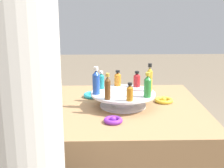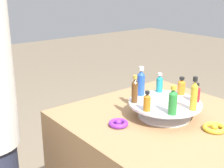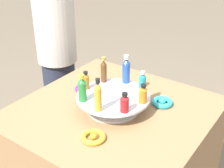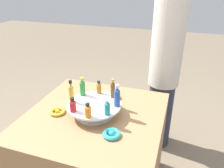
{
  "view_description": "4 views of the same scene",
  "coord_description": "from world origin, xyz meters",
  "px_view_note": "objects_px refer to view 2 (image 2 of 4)",
  "views": [
    {
      "loc": [
        1.59,
        -0.11,
        1.25
      ],
      "look_at": [
        0.13,
        -0.06,
        0.87
      ],
      "focal_mm": 50.0,
      "sensor_mm": 36.0,
      "label": 1
    },
    {
      "loc": [
        1.05,
        0.92,
        1.32
      ],
      "look_at": [
        0.23,
        -0.11,
        0.89
      ],
      "focal_mm": 50.0,
      "sensor_mm": 36.0,
      "label": 2
    },
    {
      "loc": [
        -0.72,
        1.02,
        1.51
      ],
      "look_at": [
        0.01,
        -0.01,
        0.84
      ],
      "focal_mm": 50.0,
      "sensor_mm": 36.0,
      "label": 3
    },
    {
      "loc": [
        -1.08,
        -0.48,
        1.5
      ],
      "look_at": [
        0.14,
        -0.07,
        0.87
      ],
      "focal_mm": 35.0,
      "sensor_mm": 36.0,
      "label": 4
    }
  ],
  "objects_px": {
    "bottle_blue": "(141,82)",
    "ribbon_bow_gold": "(214,128)",
    "bottle_teal": "(160,83)",
    "ribbon_bow_teal": "(162,97)",
    "bottle_brown": "(135,90)",
    "bottle_red": "(196,93)",
    "ribbon_bow_purple": "(118,123)",
    "bottle_green": "(173,101)",
    "bottle_orange": "(181,86)",
    "bottle_gold": "(194,95)",
    "bottle_amber": "(147,102)",
    "display_stand": "(165,108)"
  },
  "relations": [
    {
      "from": "bottle_teal",
      "to": "ribbon_bow_teal",
      "type": "bearing_deg",
      "value": -147.17
    },
    {
      "from": "bottle_amber",
      "to": "bottle_teal",
      "type": "distance_m",
      "value": 0.27
    },
    {
      "from": "display_stand",
      "to": "ribbon_bow_purple",
      "type": "bearing_deg",
      "value": -14.63
    },
    {
      "from": "bottle_brown",
      "to": "bottle_amber",
      "type": "distance_m",
      "value": 0.11
    },
    {
      "from": "bottle_orange",
      "to": "ribbon_bow_teal",
      "type": "distance_m",
      "value": 0.18
    },
    {
      "from": "bottle_amber",
      "to": "bottle_orange",
      "type": "bearing_deg",
      "value": -170.9
    },
    {
      "from": "bottle_orange",
      "to": "bottle_blue",
      "type": "relative_size",
      "value": 0.61
    },
    {
      "from": "ribbon_bow_gold",
      "to": "bottle_blue",
      "type": "bearing_deg",
      "value": -76.98
    },
    {
      "from": "bottle_amber",
      "to": "bottle_green",
      "type": "distance_m",
      "value": 0.11
    },
    {
      "from": "bottle_green",
      "to": "ribbon_bow_teal",
      "type": "xyz_separation_m",
      "value": [
        -0.25,
        -0.29,
        -0.12
      ]
    },
    {
      "from": "bottle_red",
      "to": "bottle_teal",
      "type": "distance_m",
      "value": 0.2
    },
    {
      "from": "bottle_orange",
      "to": "ribbon_bow_gold",
      "type": "bearing_deg",
      "value": 72.88
    },
    {
      "from": "bottle_blue",
      "to": "ribbon_bow_teal",
      "type": "xyz_separation_m",
      "value": [
        -0.19,
        -0.03,
        -0.13
      ]
    },
    {
      "from": "bottle_orange",
      "to": "ribbon_bow_purple",
      "type": "height_order",
      "value": "bottle_orange"
    },
    {
      "from": "bottle_red",
      "to": "ribbon_bow_purple",
      "type": "height_order",
      "value": "bottle_red"
    },
    {
      "from": "bottle_teal",
      "to": "bottle_green",
      "type": "bearing_deg",
      "value": 54.1
    },
    {
      "from": "bottle_gold",
      "to": "bottle_blue",
      "type": "height_order",
      "value": "bottle_gold"
    },
    {
      "from": "bottle_brown",
      "to": "ribbon_bow_teal",
      "type": "relative_size",
      "value": 1.3
    },
    {
      "from": "ribbon_bow_teal",
      "to": "bottle_amber",
      "type": "bearing_deg",
      "value": 31.94
    },
    {
      "from": "bottle_green",
      "to": "bottle_gold",
      "type": "distance_m",
      "value": 0.11
    },
    {
      "from": "bottle_teal",
      "to": "ribbon_bow_purple",
      "type": "distance_m",
      "value": 0.34
    },
    {
      "from": "bottle_red",
      "to": "ribbon_bow_gold",
      "type": "distance_m",
      "value": 0.19
    },
    {
      "from": "display_stand",
      "to": "bottle_orange",
      "type": "bearing_deg",
      "value": -170.9
    },
    {
      "from": "bottle_red",
      "to": "bottle_teal",
      "type": "xyz_separation_m",
      "value": [
        0.03,
        -0.2,
        0.0
      ]
    },
    {
      "from": "bottle_blue",
      "to": "ribbon_bow_teal",
      "type": "relative_size",
      "value": 1.42
    },
    {
      "from": "display_stand",
      "to": "ribbon_bow_gold",
      "type": "distance_m",
      "value": 0.24
    },
    {
      "from": "bottle_gold",
      "to": "ribbon_bow_gold",
      "type": "xyz_separation_m",
      "value": [
        -0.04,
        0.09,
        -0.14
      ]
    },
    {
      "from": "bottle_red",
      "to": "bottle_amber",
      "type": "bearing_deg",
      "value": -13.4
    },
    {
      "from": "bottle_orange",
      "to": "ribbon_bow_gold",
      "type": "distance_m",
      "value": 0.29
    },
    {
      "from": "bottle_teal",
      "to": "ribbon_bow_teal",
      "type": "distance_m",
      "value": 0.15
    },
    {
      "from": "bottle_blue",
      "to": "ribbon_bow_gold",
      "type": "height_order",
      "value": "bottle_blue"
    },
    {
      "from": "bottle_amber",
      "to": "ribbon_bow_gold",
      "type": "bearing_deg",
      "value": 134.56
    },
    {
      "from": "bottle_green",
      "to": "bottle_teal",
      "type": "distance_m",
      "value": 0.29
    },
    {
      "from": "bottle_red",
      "to": "bottle_gold",
      "type": "bearing_deg",
      "value": 31.6
    },
    {
      "from": "bottle_red",
      "to": "bottle_teal",
      "type": "height_order",
      "value": "bottle_teal"
    },
    {
      "from": "bottle_brown",
      "to": "bottle_red",
      "type": "height_order",
      "value": "bottle_brown"
    },
    {
      "from": "bottle_gold",
      "to": "ribbon_bow_teal",
      "type": "xyz_separation_m",
      "value": [
        -0.15,
        -0.32,
        -0.13
      ]
    },
    {
      "from": "bottle_amber",
      "to": "ribbon_bow_teal",
      "type": "bearing_deg",
      "value": -148.06
    },
    {
      "from": "display_stand",
      "to": "ribbon_bow_gold",
      "type": "xyz_separation_m",
      "value": [
        -0.06,
        0.23,
        -0.04
      ]
    },
    {
      "from": "bottle_amber",
      "to": "bottle_gold",
      "type": "distance_m",
      "value": 0.21
    },
    {
      "from": "display_stand",
      "to": "bottle_green",
      "type": "distance_m",
      "value": 0.17
    },
    {
      "from": "ribbon_bow_teal",
      "to": "bottle_green",
      "type": "bearing_deg",
      "value": 48.64
    },
    {
      "from": "bottle_brown",
      "to": "bottle_blue",
      "type": "height_order",
      "value": "bottle_blue"
    },
    {
      "from": "bottle_blue",
      "to": "ribbon_bow_purple",
      "type": "distance_m",
      "value": 0.26
    },
    {
      "from": "display_stand",
      "to": "bottle_amber",
      "type": "bearing_deg",
      "value": 9.1
    },
    {
      "from": "ribbon_bow_purple",
      "to": "ribbon_bow_gold",
      "type": "xyz_separation_m",
      "value": [
        -0.3,
        0.29,
        -0.0
      ]
    },
    {
      "from": "bottle_red",
      "to": "ribbon_bow_teal",
      "type": "height_order",
      "value": "bottle_red"
    },
    {
      "from": "bottle_red",
      "to": "bottle_orange",
      "type": "height_order",
      "value": "same"
    },
    {
      "from": "bottle_brown",
      "to": "bottle_orange",
      "type": "bearing_deg",
      "value": 166.6
    },
    {
      "from": "bottle_brown",
      "to": "bottle_teal",
      "type": "distance_m",
      "value": 0.21
    }
  ]
}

